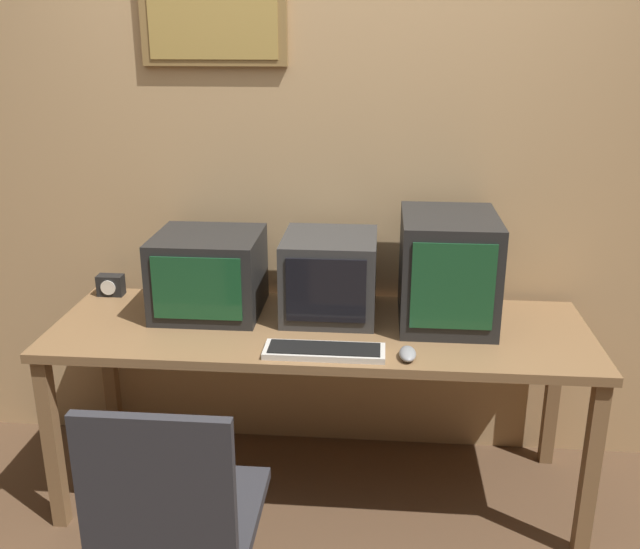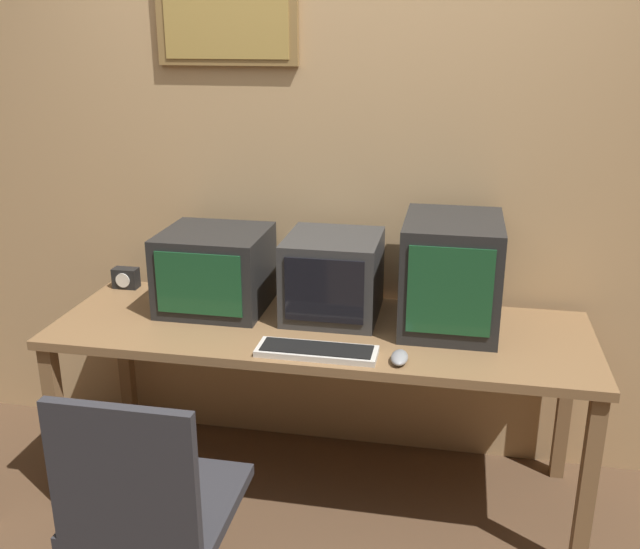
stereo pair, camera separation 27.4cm
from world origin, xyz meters
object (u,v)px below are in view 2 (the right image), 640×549
Objects in this scene: monitor_right at (451,273)px; desk_clock at (126,278)px; mouse_near_keyboard at (399,358)px; office_chair at (154,533)px; monitor_center at (333,276)px; keyboard_main at (317,351)px; monitor_left at (215,270)px.

monitor_right reaches higher than desk_clock.
office_chair is (-0.69, -0.60, -0.38)m from mouse_near_keyboard.
monitor_center is 3.53× the size of desk_clock.
mouse_near_keyboard is at bearing -1.49° from keyboard_main.
keyboard_main is at bearing -141.51° from monitor_right.
monitor_center is 0.84× the size of monitor_right.
monitor_center is at bearing 69.07° from office_chair.
monitor_right is at bearing -6.26° from desk_clock.
desk_clock is (-1.28, 0.53, 0.03)m from mouse_near_keyboard.
office_chair is (0.11, -0.98, -0.52)m from monitor_left.
desk_clock is 0.12× the size of office_chair.
monitor_center reaches higher than desk_clock.
mouse_near_keyboard is (0.31, -0.39, -0.15)m from monitor_center.
monitor_left is 0.96m from monitor_right.
monitor_right reaches higher than monitor_left.
monitor_right is 1.46m from desk_clock.
monitor_left reaches higher than mouse_near_keyboard.
desk_clock is at bearing 173.74° from monitor_right.
keyboard_main is 3.71× the size of mouse_near_keyboard.
monitor_left is 0.91× the size of monitor_right.
monitor_center is at bearing 91.52° from keyboard_main.
mouse_near_keyboard is 0.13× the size of office_chair.
monitor_right is 1.07× the size of keyboard_main.
mouse_near_keyboard is (0.80, -0.38, -0.15)m from monitor_left.
office_chair is at bearing -131.07° from monitor_right.
monitor_right is 4.18× the size of desk_clock.
office_chair is at bearing -110.93° from monitor_center.
monitor_right is (0.96, -0.01, 0.05)m from monitor_left.
mouse_near_keyboard is at bearing -25.52° from monitor_left.
monitor_right is 1.41m from office_chair.
mouse_near_keyboard is (-0.16, -0.37, -0.20)m from monitor_right.
monitor_left is 0.46× the size of office_chair.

